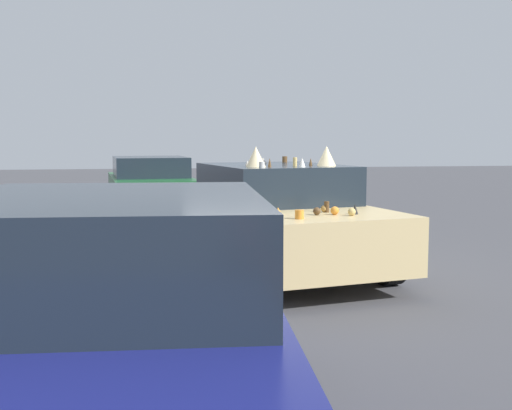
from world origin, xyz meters
name	(u,v)px	position (x,y,z in m)	size (l,w,h in m)	color
ground_plane	(277,269)	(0.00, 0.00, 0.00)	(60.00, 60.00, 0.00)	#47474C
art_car_decorated	(277,217)	(0.02, 0.00, 0.73)	(4.62, 2.67, 1.70)	#D8BC7F
parked_sedan_behind_right	(109,344)	(-5.23, 1.97, 0.75)	(4.37, 2.22, 1.51)	navy
parked_sedan_near_right	(150,186)	(6.18, 1.70, 0.71)	(4.07, 2.25, 1.39)	#1E602D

